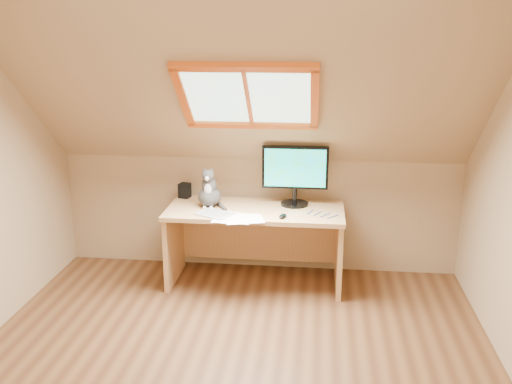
# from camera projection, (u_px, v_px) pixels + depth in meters

# --- Properties ---
(ground) EXTENTS (3.50, 3.50, 0.00)m
(ground) POSITION_uv_depth(u_px,v_px,m) (228.00, 376.00, 3.57)
(ground) COLOR brown
(ground) RESTS_ON ground
(room_shell) EXTENTS (3.52, 3.52, 2.41)m
(room_shell) POSITION_uv_depth(u_px,v_px,m) (222.00, 156.00, 3.08)
(room_shell) COLOR tan
(room_shell) RESTS_ON ground
(desk) EXTENTS (1.46, 0.64, 0.67)m
(desk) POSITION_uv_depth(u_px,v_px,m) (256.00, 230.00, 4.82)
(desk) COLOR tan
(desk) RESTS_ON ground
(monitor) EXTENTS (0.55, 0.23, 0.50)m
(monitor) POSITION_uv_depth(u_px,v_px,m) (295.00, 172.00, 4.71)
(monitor) COLOR black
(monitor) RESTS_ON desk
(cat) EXTENTS (0.19, 0.23, 0.35)m
(cat) POSITION_uv_depth(u_px,v_px,m) (209.00, 192.00, 4.73)
(cat) COLOR #47423F
(cat) RESTS_ON desk
(desk_speaker) EXTENTS (0.11, 0.11, 0.13)m
(desk_speaker) POSITION_uv_depth(u_px,v_px,m) (185.00, 190.00, 4.99)
(desk_speaker) COLOR black
(desk_speaker) RESTS_ON desk
(graphics_tablet) EXTENTS (0.34, 0.31, 0.01)m
(graphics_tablet) POSITION_uv_depth(u_px,v_px,m) (215.00, 214.00, 4.55)
(graphics_tablet) COLOR #B2B2B7
(graphics_tablet) RESTS_ON desk
(mouse) EXTENTS (0.08, 0.11, 0.03)m
(mouse) POSITION_uv_depth(u_px,v_px,m) (283.00, 216.00, 4.47)
(mouse) COLOR black
(mouse) RESTS_ON desk
(papers) EXTENTS (0.35, 0.30, 0.01)m
(papers) POSITION_uv_depth(u_px,v_px,m) (239.00, 218.00, 4.46)
(papers) COLOR white
(papers) RESTS_ON desk
(cables) EXTENTS (0.51, 0.26, 0.01)m
(cables) POSITION_uv_depth(u_px,v_px,m) (309.00, 215.00, 4.54)
(cables) COLOR silver
(cables) RESTS_ON desk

